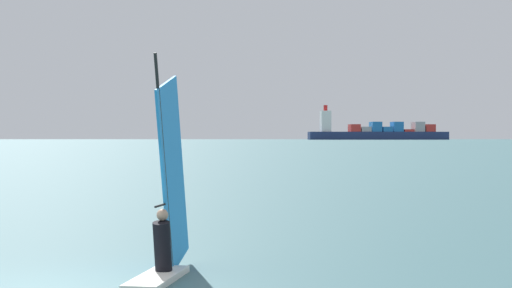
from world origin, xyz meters
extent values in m
cube|color=white|center=(1.20, 1.40, 0.06)|extent=(1.20, 2.31, 0.12)
cylinder|color=black|center=(1.08, 1.83, 2.14)|extent=(0.35, 1.13, 4.05)
cube|color=#268CD8|center=(0.93, 2.43, 1.89)|extent=(0.63, 2.22, 3.90)
cylinder|color=black|center=(1.05, 1.96, 1.37)|extent=(0.39, 1.34, 0.04)
cylinder|color=black|center=(1.11, 1.74, 0.59)|extent=(0.44, 0.56, 0.98)
sphere|color=tan|center=(1.11, 1.74, 1.18)|extent=(0.22, 0.22, 0.22)
cube|color=navy|center=(-215.80, 789.94, 4.14)|extent=(138.92, 87.27, 8.28)
cube|color=silver|center=(-264.69, 764.18, 19.17)|extent=(16.20, 18.45, 21.78)
cylinder|color=red|center=(-264.69, 764.18, 33.06)|extent=(4.00, 4.00, 6.00)
cube|color=red|center=(-237.87, 778.31, 12.18)|extent=(18.21, 22.26, 7.80)
cube|color=#99999E|center=(-227.90, 783.57, 10.88)|extent=(18.21, 22.26, 5.20)
cube|color=#1E66AD|center=(-217.93, 788.82, 13.48)|extent=(18.21, 22.26, 10.40)
cube|color=#1E66AD|center=(-207.96, 794.08, 10.88)|extent=(18.21, 22.26, 5.20)
cube|color=#1E66AD|center=(-197.99, 799.33, 13.48)|extent=(18.21, 22.26, 10.40)
cube|color=red|center=(-188.02, 804.58, 9.58)|extent=(18.21, 22.26, 2.60)
cube|color=#99999E|center=(-178.04, 809.84, 13.48)|extent=(18.21, 22.26, 10.40)
cube|color=red|center=(-168.07, 815.09, 12.18)|extent=(18.21, 22.26, 7.80)
camera|label=1|loc=(8.74, -10.81, 2.63)|focal=55.09mm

